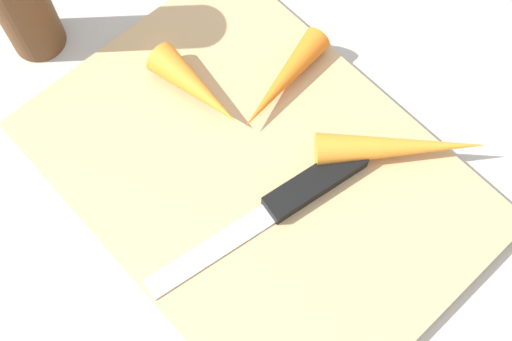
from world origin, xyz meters
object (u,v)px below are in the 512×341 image
cutting_board (256,173)px  carrot_shortest (197,88)px  carrot_medium (283,81)px  knife (302,191)px  carrot_longest (402,147)px

cutting_board → carrot_shortest: carrot_shortest is taller
carrot_shortest → carrot_medium: bearing=50.3°
cutting_board → carrot_medium: carrot_medium is taller
cutting_board → knife: bearing=18.3°
knife → carrot_shortest: bearing=-79.9°
cutting_board → knife: (0.04, 0.01, 0.01)m
carrot_longest → carrot_medium: bearing=145.0°
carrot_shortest → knife: bearing=-2.4°
cutting_board → carrot_shortest: size_ratio=3.93×
cutting_board → knife: 0.04m
carrot_longest → carrot_shortest: carrot_shortest is taller
carrot_shortest → cutting_board: bearing=-10.6°
cutting_board → carrot_longest: carrot_longest is taller
carrot_shortest → carrot_longest: bearing=25.6°
knife → carrot_longest: 0.09m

